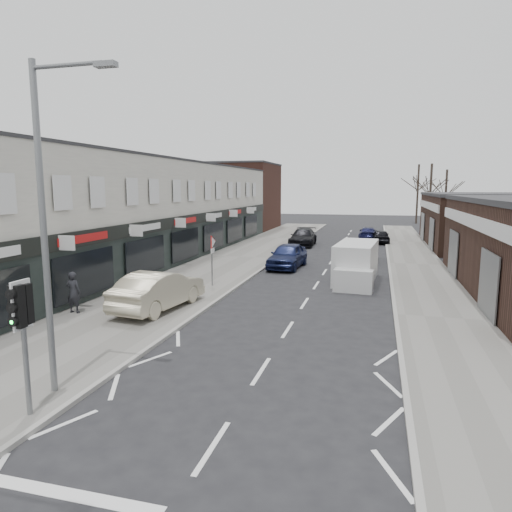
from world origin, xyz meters
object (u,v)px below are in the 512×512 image
Objects in this scene: white_van at (356,264)px; parked_car_left_a at (287,256)px; parked_car_right_b at (381,236)px; street_lamp at (49,213)px; pedestrian at (73,292)px; parked_car_right_c at (368,234)px; sedan_on_pavement at (159,290)px; warning_sign at (212,246)px; parked_car_left_b at (303,237)px; parked_car_right_a at (364,251)px; traffic_light at (22,316)px.

white_van is 1.22× the size of parked_car_left_a.
white_van reaches higher than parked_car_right_b.
street_lamp reaches higher than white_van.
white_van reaches higher than pedestrian.
street_lamp is 1.84× the size of parked_car_right_c.
parked_car_right_c is at bearing 94.17° from white_van.
warning_sign is at bearing -89.49° from sedan_on_pavement.
warning_sign is 24.00m from parked_car_right_b.
parked_car_left_a is (-4.54, 3.46, -0.23)m from white_van.
parked_car_left_b is (5.43, 25.10, -0.22)m from pedestrian.
sedan_on_pavement is 2.88× the size of pedestrian.
parked_car_right_c is (4.74, 17.98, -0.17)m from parked_car_left_a.
parked_car_left_a is at bearing -115.35° from pedestrian.
sedan_on_pavement is (-0.58, -4.96, -1.27)m from warning_sign.
white_van is at bearing 25.85° from warning_sign.
sedan_on_pavement is 17.63m from parked_car_right_a.
traffic_light reaches higher than sedan_on_pavement.
pedestrian reaches higher than parked_car_right_b.
parked_car_left_a is 18.60m from parked_car_right_c.
sedan_on_pavement is 0.95× the size of parked_car_left_b.
white_van is (7.16, 3.47, -1.17)m from warning_sign.
parked_car_right_a is 11.65m from parked_car_right_b.
warning_sign is at bearing -96.64° from parked_car_left_b.
street_lamp reaches higher than traffic_light.
parked_car_right_b is 2.81m from parked_car_right_c.
parked_car_left_a is at bearing -87.09° from parked_car_left_b.
warning_sign is at bearing 74.17° from parked_car_right_c.
traffic_light is 1.81× the size of pedestrian.
parked_car_right_a is (7.94, 15.74, -0.19)m from sedan_on_pavement.
parked_car_right_a is at bearing 75.09° from traffic_light.
traffic_light is at bearing 81.01° from parked_car_right_c.
traffic_light is 0.60× the size of parked_car_left_b.
parked_car_left_b is at bearing 88.25° from traffic_light.
traffic_light reaches higher than parked_car_right_a.
traffic_light is at bearing -91.18° from parked_car_left_a.
white_van is at bearing -33.41° from parked_car_left_a.
parked_car_right_a is (11.03, 17.19, -0.23)m from pedestrian.
parked_car_left_b is at bearing 114.25° from white_van.
parked_car_left_a is 16.54m from parked_car_right_b.
warning_sign reaches higher than parked_car_left_a.
pedestrian is 31.27m from parked_car_right_b.
pedestrian is (-4.30, 6.38, -3.64)m from street_lamp.
parked_car_left_a is at bearing 69.32° from warning_sign.
parked_car_left_a is at bearing 84.26° from street_lamp.
sedan_on_pavement reaches higher than parked_car_right_b.
parked_car_right_b is (1.20, 11.59, -0.10)m from parked_car_right_a.
traffic_light reaches higher than parked_car_left_b.
parked_car_right_b is at bearing -101.33° from sedan_on_pavement.
street_lamp reaches higher than sedan_on_pavement.
warning_sign reaches higher than parked_car_right_a.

